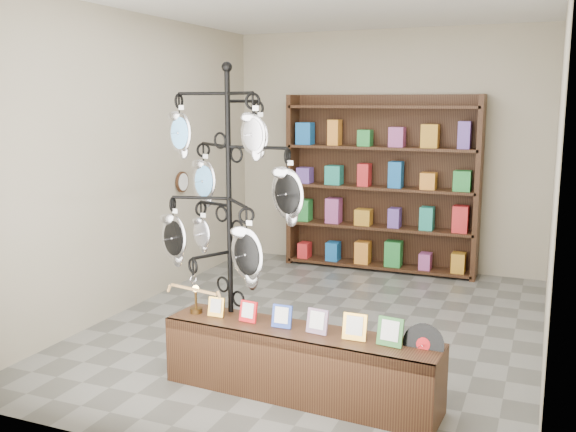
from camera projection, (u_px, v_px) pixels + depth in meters
name	position (u px, v px, depth m)	size (l,w,h in m)	color
ground	(319.00, 326.00, 6.14)	(5.00, 5.00, 0.00)	slate
room_envelope	(320.00, 131.00, 5.81)	(5.00, 5.00, 5.00)	#ACA18A
display_tree	(229.00, 199.00, 4.84)	(1.28, 1.25, 2.40)	black
front_shelf	(299.00, 363.00, 4.64)	(2.07, 0.54, 0.72)	black
back_shelving	(381.00, 189.00, 8.05)	(2.42, 0.36, 2.20)	black
wall_clocks	(181.00, 156.00, 7.34)	(0.03, 0.24, 0.84)	black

